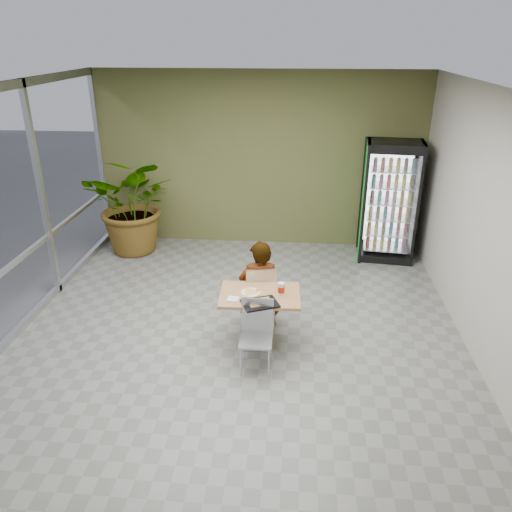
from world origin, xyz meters
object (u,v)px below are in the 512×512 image
object	(u,v)px
soda_cup	(281,289)
potted_plant	(135,204)
chair_far	(261,292)
dining_table	(260,309)
cafeteria_tray	(260,304)
beverage_fridge	(390,202)
seated_woman	(260,294)
chair_near	(257,329)

from	to	relation	value
soda_cup	potted_plant	distance (m)	4.01
chair_far	dining_table	bearing A→B (deg)	82.30
soda_cup	cafeteria_tray	size ratio (longest dim) A/B	0.37
dining_table	cafeteria_tray	bearing A→B (deg)	-85.03
chair_far	cafeteria_tray	xyz separation A→B (m)	(0.05, -0.71, 0.22)
chair_far	beverage_fridge	world-z (taller)	beverage_fridge
potted_plant	chair_far	bearing A→B (deg)	-44.95
cafeteria_tray	potted_plant	world-z (taller)	potted_plant
chair_far	seated_woman	bearing A→B (deg)	-79.09
chair_near	cafeteria_tray	xyz separation A→B (m)	(0.03, 0.17, 0.25)
chair_near	beverage_fridge	size ratio (longest dim) A/B	0.42
chair_far	beverage_fridge	xyz separation A→B (m)	(2.07, 2.59, 0.51)
dining_table	potted_plant	distance (m)	3.86
chair_far	chair_near	bearing A→B (deg)	80.73
dining_table	chair_far	xyz separation A→B (m)	(-0.02, 0.44, 0.00)
soda_cup	cafeteria_tray	world-z (taller)	soda_cup
chair_far	cafeteria_tray	bearing A→B (deg)	83.08
chair_far	soda_cup	size ratio (longest dim) A/B	5.90
beverage_fridge	seated_woman	bearing A→B (deg)	-122.90
chair_far	seated_woman	world-z (taller)	seated_woman
dining_table	chair_near	bearing A→B (deg)	-90.21
beverage_fridge	potted_plant	world-z (taller)	beverage_fridge
seated_woman	dining_table	bearing A→B (deg)	84.14
chair_near	cafeteria_tray	distance (m)	0.30
chair_near	seated_woman	size ratio (longest dim) A/B	0.56
chair_far	soda_cup	distance (m)	0.59
soda_cup	dining_table	bearing A→B (deg)	-177.11
soda_cup	potted_plant	bearing A→B (deg)	133.67
chair_far	soda_cup	world-z (taller)	chair_far
chair_far	seated_woman	xyz separation A→B (m)	(-0.02, 0.05, -0.06)
seated_woman	chair_far	bearing A→B (deg)	100.91
beverage_fridge	chair_near	bearing A→B (deg)	-114.12
potted_plant	soda_cup	bearing A→B (deg)	-46.33
beverage_fridge	potted_plant	size ratio (longest dim) A/B	1.15
cafeteria_tray	seated_woman	bearing A→B (deg)	94.85
dining_table	chair_near	xyz separation A→B (m)	(-0.00, -0.44, -0.02)
potted_plant	cafeteria_tray	bearing A→B (deg)	-51.56
chair_near	beverage_fridge	world-z (taller)	beverage_fridge
dining_table	chair_near	distance (m)	0.44
dining_table	cafeteria_tray	xyz separation A→B (m)	(0.02, -0.27, 0.23)
dining_table	soda_cup	xyz separation A→B (m)	(0.27, 0.01, 0.29)
soda_cup	beverage_fridge	size ratio (longest dim) A/B	0.07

